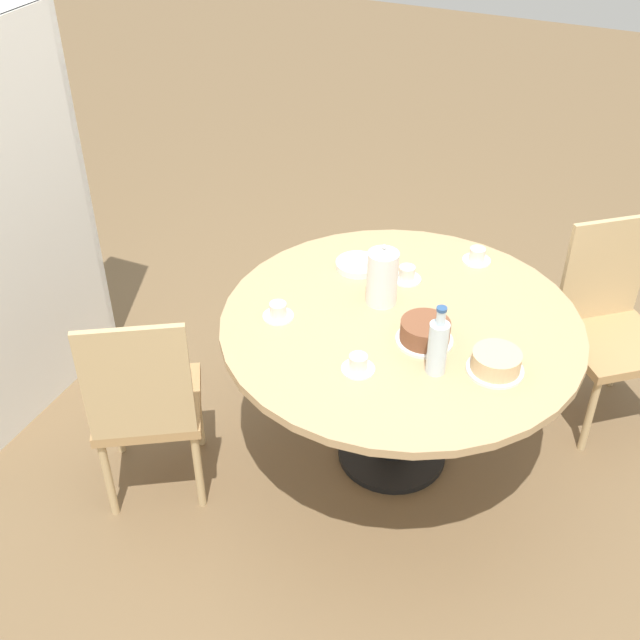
% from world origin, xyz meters
% --- Properties ---
extents(ground_plane, '(14.00, 14.00, 0.00)m').
position_xyz_m(ground_plane, '(0.00, 0.00, 0.00)').
color(ground_plane, brown).
extents(dining_table, '(1.44, 1.44, 0.75)m').
position_xyz_m(dining_table, '(0.00, 0.00, 0.63)').
color(dining_table, black).
rests_on(dining_table, ground_plane).
extents(chair_a, '(0.58, 0.58, 0.95)m').
position_xyz_m(chair_a, '(-0.59, 0.84, 0.49)').
color(chair_a, tan).
rests_on(chair_a, ground_plane).
extents(chair_b, '(0.59, 0.59, 0.95)m').
position_xyz_m(chair_b, '(0.70, -0.76, 0.49)').
color(chair_b, tan).
rests_on(chair_b, ground_plane).
extents(coffee_pot, '(0.13, 0.13, 0.27)m').
position_xyz_m(coffee_pot, '(0.09, 0.12, 0.87)').
color(coffee_pot, white).
rests_on(coffee_pot, dining_table).
extents(water_bottle, '(0.07, 0.07, 0.28)m').
position_xyz_m(water_bottle, '(-0.24, -0.21, 0.86)').
color(water_bottle, silver).
rests_on(water_bottle, dining_table).
extents(cake_main, '(0.22, 0.22, 0.09)m').
position_xyz_m(cake_main, '(-0.09, -0.12, 0.79)').
color(cake_main, white).
rests_on(cake_main, dining_table).
extents(cake_second, '(0.21, 0.21, 0.08)m').
position_xyz_m(cake_second, '(-0.15, -0.41, 0.79)').
color(cake_second, white).
rests_on(cake_second, dining_table).
extents(cup_a, '(0.12, 0.12, 0.06)m').
position_xyz_m(cup_a, '(0.29, 0.08, 0.77)').
color(cup_a, white).
rests_on(cup_a, dining_table).
extents(cup_b, '(0.12, 0.12, 0.06)m').
position_xyz_m(cup_b, '(-0.35, 0.04, 0.77)').
color(cup_b, white).
rests_on(cup_b, dining_table).
extents(cup_c, '(0.12, 0.12, 0.06)m').
position_xyz_m(cup_c, '(0.55, -0.15, 0.77)').
color(cup_c, white).
rests_on(cup_c, dining_table).
extents(cup_d, '(0.12, 0.12, 0.06)m').
position_xyz_m(cup_d, '(-0.18, 0.46, 0.77)').
color(cup_d, white).
rests_on(cup_d, dining_table).
extents(plate_stack, '(0.19, 0.19, 0.03)m').
position_xyz_m(plate_stack, '(0.29, 0.30, 0.76)').
color(plate_stack, white).
rests_on(plate_stack, dining_table).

